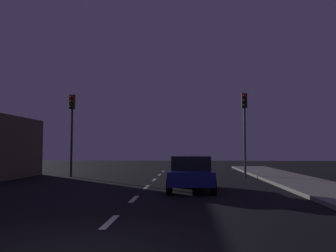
# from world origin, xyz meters

# --- Properties ---
(ground_plane) EXTENTS (80.00, 80.00, 0.00)m
(ground_plane) POSITION_xyz_m (0.00, 7.00, 0.00)
(ground_plane) COLOR black
(lane_stripe_second) EXTENTS (0.16, 1.60, 0.01)m
(lane_stripe_second) POSITION_xyz_m (0.00, 2.60, 0.00)
(lane_stripe_second) COLOR silver
(lane_stripe_second) RESTS_ON ground_plane
(lane_stripe_third) EXTENTS (0.16, 1.60, 0.01)m
(lane_stripe_third) POSITION_xyz_m (0.00, 6.40, 0.00)
(lane_stripe_third) COLOR silver
(lane_stripe_third) RESTS_ON ground_plane
(lane_stripe_fourth) EXTENTS (0.16, 1.60, 0.01)m
(lane_stripe_fourth) POSITION_xyz_m (0.00, 10.20, 0.00)
(lane_stripe_fourth) COLOR silver
(lane_stripe_fourth) RESTS_ON ground_plane
(lane_stripe_fifth) EXTENTS (0.16, 1.60, 0.01)m
(lane_stripe_fifth) POSITION_xyz_m (0.00, 14.00, 0.00)
(lane_stripe_fifth) COLOR silver
(lane_stripe_fifth) RESTS_ON ground_plane
(lane_stripe_sixth) EXTENTS (0.16, 1.60, 0.01)m
(lane_stripe_sixth) POSITION_xyz_m (0.00, 17.80, 0.00)
(lane_stripe_sixth) COLOR silver
(lane_stripe_sixth) RESTS_ON ground_plane
(lane_stripe_seventh) EXTENTS (0.16, 1.60, 0.01)m
(lane_stripe_seventh) POSITION_xyz_m (0.00, 21.60, 0.00)
(lane_stripe_seventh) COLOR silver
(lane_stripe_seventh) RESTS_ON ground_plane
(traffic_signal_left) EXTENTS (0.32, 0.38, 5.16)m
(traffic_signal_left) POSITION_xyz_m (-5.39, 15.81, 3.60)
(traffic_signal_left) COLOR #2D2D30
(traffic_signal_left) RESTS_ON ground_plane
(traffic_signal_right) EXTENTS (0.32, 0.38, 5.16)m
(traffic_signal_right) POSITION_xyz_m (5.39, 15.81, 3.60)
(traffic_signal_right) COLOR #4C4C51
(traffic_signal_right) RESTS_ON ground_plane
(car_stopped_ahead) EXTENTS (1.91, 4.00, 1.44)m
(car_stopped_ahead) POSITION_xyz_m (2.01, 9.04, 0.73)
(car_stopped_ahead) COLOR navy
(car_stopped_ahead) RESTS_ON ground_plane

